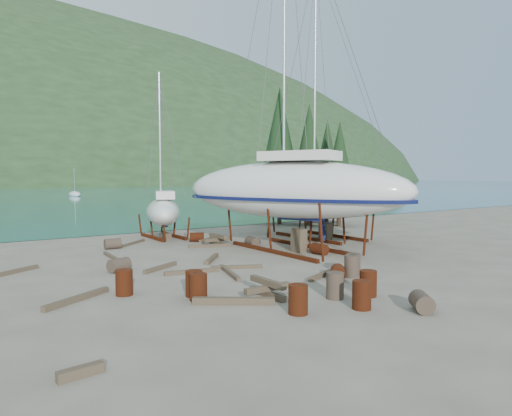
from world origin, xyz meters
TOP-DOWN VIEW (x-y plane):
  - ground at (0.00, 0.00)m, footprint 600.00×600.00m
  - far_house_right at (30.00, 190.00)m, footprint 6.60×5.60m
  - cypress_near_right at (12.50, 12.00)m, footprint 3.60×3.60m
  - cypress_mid_right at (14.00, 10.00)m, footprint 3.06×3.06m
  - cypress_back_left at (11.00, 14.00)m, footprint 4.14×4.14m
  - cypress_far_right at (15.50, 13.00)m, footprint 3.24×3.24m
  - moored_boat_mid at (10.00, 80.00)m, footprint 2.00×5.00m
  - large_sailboat_near at (3.12, 2.80)m, footprint 8.97×13.69m
  - large_sailboat_far at (7.80, 5.59)m, footprint 5.30×11.68m
  - small_sailboat_shore at (-0.57, 11.50)m, footprint 4.40×7.04m
  - worker at (5.90, 3.24)m, footprint 0.53×0.66m
  - drum_1 at (-0.84, -8.18)m, footprint 1.01×1.05m
  - drum_3 at (-0.79, -6.05)m, footprint 0.58×0.58m
  - drum_4 at (0.46, 8.77)m, footprint 1.05×0.91m
  - drum_5 at (0.93, -3.68)m, footprint 0.58×0.58m
  - drum_6 at (3.49, 0.98)m, footprint 0.63×0.91m
  - drum_7 at (-2.11, -6.96)m, footprint 0.58×0.58m
  - drum_8 at (-7.51, -1.20)m, footprint 0.58×0.58m
  - drum_9 at (-4.70, 8.97)m, footprint 0.92×0.64m
  - drum_10 at (-4.03, -6.24)m, footprint 0.58×0.58m
  - drum_11 at (2.16, 5.15)m, footprint 0.65×0.92m
  - drum_12 at (0.10, -3.73)m, footprint 1.03×1.03m
  - drum_13 at (-5.73, -3.21)m, footprint 0.58×0.58m
  - drum_14 at (-5.62, -2.69)m, footprint 0.58×0.58m
  - drum_15 at (-6.41, 2.69)m, footprint 1.02×0.84m
  - drum_16 at (-1.92, -5.63)m, footprint 0.58×0.58m
  - drum_17 at (1.32, -3.42)m, footprint 0.58×0.58m
  - timber_0 at (-3.19, 9.99)m, footprint 2.16×1.94m
  - timber_4 at (-4.77, 2.14)m, footprint 2.01×1.27m
  - timber_5 at (-2.84, -0.44)m, footprint 0.96×2.76m
  - timber_6 at (1.20, 8.64)m, footprint 1.85×1.27m
  - timber_7 at (-0.18, -3.06)m, footprint 1.75×0.81m
  - timber_8 at (-1.92, 2.67)m, footprint 1.65×1.82m
  - timber_10 at (0.04, 6.39)m, footprint 2.36×0.92m
  - timber_11 at (-1.96, 0.37)m, footprint 2.09×1.16m
  - timber_12 at (-4.04, 0.60)m, footprint 2.29×0.63m
  - timber_13 at (-10.38, -6.96)m, footprint 0.95×0.31m
  - timber_14 at (-9.02, -1.08)m, footprint 2.42×1.57m
  - timber_15 at (-5.68, 5.91)m, footprint 0.33×3.18m
  - timber_16 at (-5.06, -4.31)m, footprint 2.25×1.71m
  - timber_17 at (-10.15, 4.86)m, footprint 2.13×1.43m
  - timber_pile_fore at (-3.63, -4.18)m, footprint 1.80×1.80m
  - timber_pile_aft at (0.94, 7.02)m, footprint 1.80×1.80m

SIDE VIEW (x-z plane):
  - ground at x=0.00m, z-range 0.00..0.00m
  - timber_0 at x=-3.19m, z-range 0.00..0.14m
  - timber_15 at x=-5.68m, z-range 0.00..0.15m
  - timber_11 at x=-1.96m, z-range 0.00..0.15m
  - timber_5 at x=-2.84m, z-range 0.00..0.16m
  - timber_17 at x=-10.15m, z-range 0.00..0.16m
  - timber_10 at x=0.04m, z-range 0.00..0.16m
  - timber_12 at x=-4.04m, z-range 0.00..0.17m
  - timber_4 at x=-4.77m, z-range 0.00..0.17m
  - timber_7 at x=-0.18m, z-range 0.00..0.17m
  - timber_14 at x=-9.02m, z-range 0.00..0.18m
  - timber_8 at x=-1.92m, z-range 0.00..0.19m
  - timber_6 at x=1.20m, z-range 0.00..0.19m
  - timber_13 at x=-10.38m, z-range 0.00..0.22m
  - timber_16 at x=-5.06m, z-range 0.00..0.23m
  - drum_1 at x=-0.84m, z-range 0.00..0.58m
  - drum_4 at x=0.46m, z-range 0.00..0.58m
  - drum_6 at x=3.49m, z-range 0.00..0.58m
  - drum_9 at x=-4.70m, z-range 0.00..0.58m
  - drum_11 at x=2.16m, z-range 0.00..0.58m
  - drum_12 at x=0.10m, z-range 0.00..0.58m
  - drum_15 at x=-6.41m, z-range 0.00..0.58m
  - timber_pile_fore at x=-3.63m, z-range 0.00..0.60m
  - timber_pile_aft at x=0.94m, z-range 0.00..0.60m
  - moored_boat_mid at x=10.00m, z-range -2.64..3.41m
  - drum_3 at x=-0.79m, z-range 0.00..0.88m
  - drum_5 at x=0.93m, z-range 0.00..0.88m
  - drum_7 at x=-2.11m, z-range 0.00..0.88m
  - drum_8 at x=-7.51m, z-range 0.00..0.88m
  - drum_10 at x=-4.03m, z-range 0.00..0.88m
  - drum_13 at x=-5.73m, z-range 0.00..0.88m
  - drum_14 at x=-5.62m, z-range 0.00..0.88m
  - drum_16 at x=-1.92m, z-range 0.00..0.88m
  - drum_17 at x=1.32m, z-range 0.00..0.88m
  - worker at x=5.90m, z-range 0.00..1.59m
  - small_sailboat_shore at x=-0.57m, z-range -3.61..7.17m
  - large_sailboat_far at x=7.80m, z-range -6.00..11.82m
  - far_house_right at x=30.00m, z-range 0.12..5.72m
  - large_sailboat_near at x=3.12m, z-range -7.09..13.81m
  - cypress_mid_right at x=14.00m, z-range 0.67..9.17m
  - cypress_far_right at x=15.50m, z-range 0.71..9.71m
  - cypress_near_right at x=12.50m, z-range 0.79..10.79m
  - cypress_back_left at x=11.00m, z-range 0.91..12.41m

